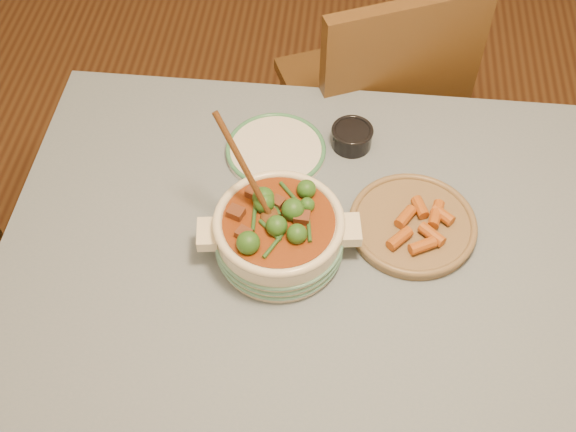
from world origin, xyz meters
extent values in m
plane|color=#3F2112|center=(0.00, 0.00, 0.00)|extent=(4.50, 4.50, 0.00)
cube|color=brown|center=(0.00, 0.00, 0.72)|extent=(1.60, 1.00, 0.05)
cube|color=slate|center=(0.00, 0.00, 0.75)|extent=(1.68, 1.08, 0.01)
cylinder|color=brown|center=(-0.73, 0.43, 0.35)|extent=(0.07, 0.07, 0.70)
cylinder|color=#EEE3C7|center=(-0.21, 0.00, 0.81)|extent=(0.31, 0.31, 0.11)
torus|color=#EEE3C7|center=(-0.21, 0.00, 0.86)|extent=(0.28, 0.28, 0.02)
cube|color=#EEE3C7|center=(-0.05, 0.02, 0.83)|extent=(0.05, 0.08, 0.03)
cube|color=#EEE3C7|center=(-0.36, -0.02, 0.83)|extent=(0.05, 0.08, 0.03)
cylinder|color=brown|center=(-0.21, 0.00, 0.86)|extent=(0.24, 0.24, 0.02)
cylinder|color=white|center=(-0.25, 0.29, 0.76)|extent=(0.32, 0.32, 0.02)
torus|color=#3E885E|center=(-0.25, 0.29, 0.77)|extent=(0.25, 0.25, 0.01)
cylinder|color=black|center=(-0.06, 0.34, 0.78)|extent=(0.11, 0.11, 0.05)
torus|color=black|center=(-0.06, 0.34, 0.81)|extent=(0.10, 0.10, 0.01)
cylinder|color=black|center=(-0.06, 0.34, 0.80)|extent=(0.08, 0.08, 0.01)
cylinder|color=olive|center=(0.09, 0.09, 0.77)|extent=(0.36, 0.36, 0.02)
torus|color=olive|center=(0.09, 0.09, 0.78)|extent=(0.29, 0.29, 0.02)
cube|color=brown|center=(-0.02, 0.80, 0.50)|extent=(0.61, 0.61, 0.04)
cube|color=brown|center=(0.06, 0.61, 0.74)|extent=(0.44, 0.23, 0.50)
cylinder|color=brown|center=(0.08, 1.07, 0.25)|extent=(0.04, 0.04, 0.50)
cylinder|color=brown|center=(-0.28, 0.91, 0.25)|extent=(0.04, 0.04, 0.50)
cylinder|color=brown|center=(0.24, 0.70, 0.25)|extent=(0.04, 0.04, 0.50)
cylinder|color=brown|center=(-0.12, 0.54, 0.25)|extent=(0.04, 0.04, 0.50)
cylinder|color=brown|center=(-1.06, 0.18, 0.21)|extent=(0.04, 0.04, 0.42)
camera|label=1|loc=(-0.09, -0.92, 2.09)|focal=45.00mm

